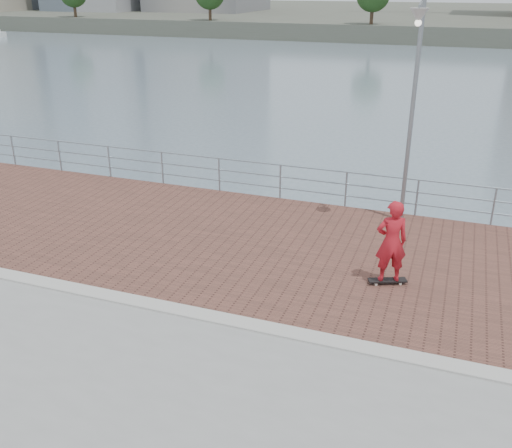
% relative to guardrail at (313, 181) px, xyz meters
% --- Properties ---
extents(water, '(400.00, 400.00, 0.00)m').
position_rel_guardrail_xyz_m(water, '(-0.00, -7.00, -2.69)').
color(water, slate).
rests_on(water, ground).
extents(brick_lane, '(40.00, 6.80, 0.02)m').
position_rel_guardrail_xyz_m(brick_lane, '(-0.00, -3.40, -0.68)').
color(brick_lane, brown).
rests_on(brick_lane, seawall).
extents(curb, '(40.00, 0.40, 0.06)m').
position_rel_guardrail_xyz_m(curb, '(-0.00, -7.00, -0.66)').
color(curb, '#B7B5AD').
rests_on(curb, seawall).
extents(far_shore, '(320.00, 95.00, 2.50)m').
position_rel_guardrail_xyz_m(far_shore, '(-0.00, 115.50, -1.44)').
color(far_shore, '#4C5142').
rests_on(far_shore, ground).
extents(guardrail, '(39.06, 0.06, 1.13)m').
position_rel_guardrail_xyz_m(guardrail, '(0.00, 0.00, 0.00)').
color(guardrail, '#8C9EA8').
rests_on(guardrail, brick_lane).
extents(street_lamp, '(0.44, 1.27, 6.01)m').
position_rel_guardrail_xyz_m(street_lamp, '(2.73, -0.94, 3.58)').
color(street_lamp, gray).
rests_on(street_lamp, brick_lane).
extents(skateboard, '(0.87, 0.54, 0.10)m').
position_rel_guardrail_xyz_m(skateboard, '(2.91, -4.37, -0.59)').
color(skateboard, black).
rests_on(skateboard, brick_lane).
extents(skateboarder, '(0.82, 0.69, 1.90)m').
position_rel_guardrail_xyz_m(skateboarder, '(2.91, -4.37, 0.36)').
color(skateboarder, red).
rests_on(skateboarder, skateboard).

